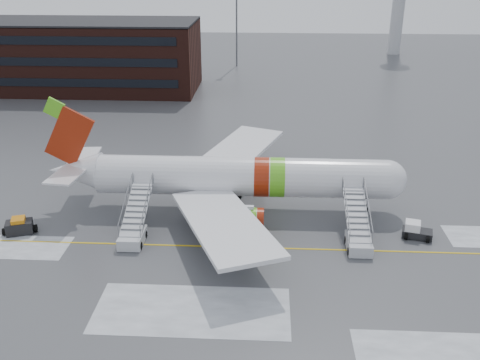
# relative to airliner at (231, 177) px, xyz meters

# --- Properties ---
(ground) EXTENTS (260.00, 260.00, 0.00)m
(ground) POSITION_rel_airliner_xyz_m (4.29, -6.49, -3.42)
(ground) COLOR #494C4F
(ground) RESTS_ON ground
(airliner) EXTENTS (35.03, 32.97, 11.18)m
(airliner) POSITION_rel_airliner_xyz_m (0.00, 0.00, 0.00)
(airliner) COLOR white
(airliner) RESTS_ON ground
(airstair_fwd) EXTENTS (2.05, 7.70, 3.48)m
(airstair_fwd) POSITION_rel_airliner_xyz_m (11.44, -6.54, -2.35)
(airstair_fwd) COLOR #B7B8BE
(airstair_fwd) RESTS_ON ground
(airstair_aft) EXTENTS (2.05, 7.70, 3.48)m
(airstair_aft) POSITION_rel_airliner_xyz_m (-8.22, -6.54, -2.35)
(airstair_aft) COLOR silver
(airstair_aft) RESTS_ON ground
(pushback_tug) EXTENTS (2.85, 2.42, 1.48)m
(pushback_tug) POSITION_rel_airliner_xyz_m (16.85, -4.86, -2.77)
(pushback_tug) COLOR black
(pushback_tug) RESTS_ON ground
(baggage_tractor) EXTENTS (3.14, 2.03, 1.55)m
(baggage_tractor) POSITION_rel_airliner_xyz_m (-18.89, -6.07, -2.76)
(baggage_tractor) COLOR black
(baggage_tractor) RESTS_ON ground
(terminal_building) EXTENTS (62.00, 16.11, 12.30)m
(terminal_building) POSITION_rel_airliner_xyz_m (-40.71, 48.49, 2.78)
(terminal_building) COLOR #3F1E16
(terminal_building) RESTS_ON ground
(light_mast_far_n) EXTENTS (1.20, 1.20, 24.25)m
(light_mast_far_n) POSITION_rel_airliner_xyz_m (-3.71, 71.51, 10.42)
(light_mast_far_n) COLOR #595B60
(light_mast_far_n) RESTS_ON ground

